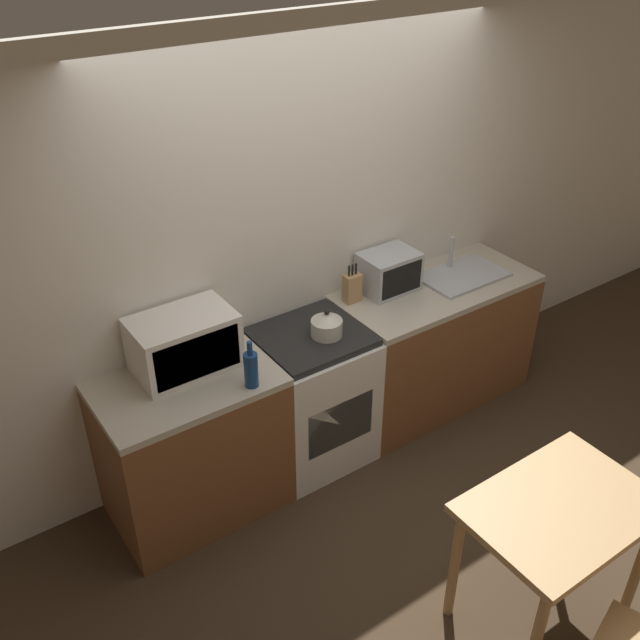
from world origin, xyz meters
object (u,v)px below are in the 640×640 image
at_px(stove_range, 311,396).
at_px(toaster_oven, 389,272).
at_px(dining_table, 558,522).
at_px(kettle, 327,325).
at_px(bottle, 251,369).
at_px(microwave, 184,343).

distance_m(stove_range, toaster_oven, 0.92).
xyz_separation_m(toaster_oven, dining_table, (-0.43, -1.78, -0.39)).
relative_size(kettle, toaster_oven, 0.51).
height_order(kettle, bottle, bottle).
xyz_separation_m(stove_range, kettle, (0.07, -0.06, 0.52)).
bearing_deg(bottle, kettle, 15.74).
distance_m(bottle, dining_table, 1.65).
relative_size(microwave, bottle, 1.99).
bearing_deg(dining_table, kettle, 97.47).
relative_size(stove_range, microwave, 1.66).
xyz_separation_m(stove_range, dining_table, (0.28, -1.62, 0.19)).
relative_size(toaster_oven, dining_table, 0.41).
distance_m(kettle, toaster_oven, 0.67).
distance_m(stove_range, microwave, 0.96).
bearing_deg(toaster_oven, stove_range, -167.55).
bearing_deg(toaster_oven, kettle, -161.39).
distance_m(microwave, bottle, 0.40).
height_order(bottle, toaster_oven, bottle).
bearing_deg(microwave, bottle, -58.52).
bearing_deg(microwave, stove_range, -8.96).
bearing_deg(stove_range, dining_table, -80.36).
bearing_deg(bottle, stove_range, 23.24).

